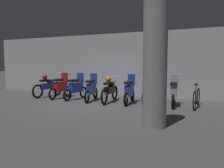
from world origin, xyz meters
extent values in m
plane|color=#4C4C4F|center=(0.00, 0.00, 0.00)|extent=(80.00, 80.00, 0.00)
cube|color=#ADADB2|center=(0.00, 2.76, 1.56)|extent=(16.00, 0.30, 3.12)
torus|color=black|center=(-2.93, 1.45, 0.33)|extent=(0.15, 0.66, 0.65)
torus|color=black|center=(-3.06, 0.16, 0.33)|extent=(0.15, 0.66, 0.65)
cube|color=#1E389E|center=(-2.99, 0.80, 0.52)|extent=(0.30, 0.85, 0.28)
ellipsoid|color=#1E389E|center=(-2.98, 0.96, 0.73)|extent=(0.30, 0.46, 0.22)
cube|color=black|center=(-3.01, 0.62, 0.80)|extent=(0.29, 0.54, 0.10)
cylinder|color=#B7BABF|center=(-2.94, 1.35, 1.02)|extent=(0.56, 0.09, 0.04)
sphere|color=#B7BABF|center=(-3.20, 1.37, 1.12)|extent=(0.07, 0.07, 0.07)
sphere|color=#B7BABF|center=(-2.68, 1.32, 1.12)|extent=(0.07, 0.07, 0.07)
cylinder|color=#B7BABF|center=(-2.94, 1.40, 0.65)|extent=(0.07, 0.16, 0.65)
sphere|color=silver|center=(-2.94, 1.40, 0.87)|extent=(0.12, 0.12, 0.12)
cube|color=white|center=(-3.05, 0.18, 0.43)|extent=(0.16, 0.03, 0.10)
sphere|color=red|center=(-3.01, 0.62, 0.97)|extent=(0.24, 0.24, 0.24)
torus|color=black|center=(-2.14, 1.22, 0.27)|extent=(0.10, 0.53, 0.53)
torus|color=black|center=(-2.13, 0.07, 0.27)|extent=(0.10, 0.53, 0.53)
cube|color=red|center=(-2.14, 0.65, 0.54)|extent=(0.23, 0.74, 0.44)
cube|color=red|center=(-2.14, 0.99, 0.94)|extent=(0.28, 0.12, 0.48)
cube|color=black|center=(-2.14, 0.48, 0.85)|extent=(0.25, 0.52, 0.10)
cylinder|color=#B7BABF|center=(-2.14, 1.13, 1.16)|extent=(0.56, 0.04, 0.04)
cylinder|color=#B7BABF|center=(-2.14, 1.17, 0.69)|extent=(0.06, 0.15, 0.85)
sphere|color=silver|center=(-2.14, 1.17, 1.01)|extent=(0.12, 0.12, 0.12)
cube|color=white|center=(-2.13, 0.09, 0.36)|extent=(0.16, 0.01, 0.10)
torus|color=black|center=(-1.23, 1.19, 0.27)|extent=(0.14, 0.54, 0.53)
torus|color=black|center=(-1.33, 0.05, 0.27)|extent=(0.14, 0.54, 0.53)
cube|color=#1E389E|center=(-1.28, 0.62, 0.54)|extent=(0.28, 0.75, 0.44)
cube|color=#1E389E|center=(-1.25, 0.96, 0.94)|extent=(0.29, 0.14, 0.48)
cube|color=black|center=(-1.30, 0.46, 0.85)|extent=(0.28, 0.54, 0.10)
cylinder|color=#B7BABF|center=(-1.24, 1.10, 1.16)|extent=(0.56, 0.09, 0.04)
sphere|color=#B7BABF|center=(-1.50, 1.12, 1.26)|extent=(0.07, 0.07, 0.07)
sphere|color=#B7BABF|center=(-0.98, 1.08, 1.26)|extent=(0.07, 0.07, 0.07)
cylinder|color=#B7BABF|center=(-1.24, 1.15, 0.69)|extent=(0.07, 0.15, 0.85)
sphere|color=silver|center=(-1.24, 1.15, 1.01)|extent=(0.12, 0.12, 0.12)
cube|color=white|center=(-1.33, 0.07, 0.36)|extent=(0.16, 0.03, 0.10)
torus|color=black|center=(-0.54, 1.09, 0.27)|extent=(0.19, 0.54, 0.53)
torus|color=black|center=(-0.32, -0.04, 0.27)|extent=(0.19, 0.54, 0.53)
cube|color=#1E389E|center=(-0.43, 0.53, 0.54)|extent=(0.36, 0.76, 0.44)
cube|color=#1E389E|center=(-0.49, 0.87, 0.94)|extent=(0.30, 0.17, 0.48)
cube|color=black|center=(-0.40, 0.37, 0.85)|extent=(0.34, 0.56, 0.10)
cylinder|color=#B7BABF|center=(-0.52, 1.00, 1.16)|extent=(0.56, 0.14, 0.04)
sphere|color=#B7BABF|center=(-0.78, 0.95, 1.26)|extent=(0.07, 0.07, 0.07)
sphere|color=#B7BABF|center=(-0.27, 1.05, 1.26)|extent=(0.07, 0.07, 0.07)
cylinder|color=#B7BABF|center=(-0.53, 1.05, 0.69)|extent=(0.08, 0.16, 0.85)
sphere|color=silver|center=(-0.53, 1.05, 1.01)|extent=(0.12, 0.12, 0.12)
cube|color=white|center=(-0.32, -0.01, 0.36)|extent=(0.16, 0.04, 0.10)
torus|color=black|center=(0.37, 1.22, 0.33)|extent=(0.15, 0.66, 0.65)
torus|color=black|center=(0.49, -0.08, 0.33)|extent=(0.15, 0.66, 0.65)
cube|color=black|center=(0.43, 0.57, 0.52)|extent=(0.29, 0.85, 0.28)
ellipsoid|color=black|center=(0.41, 0.73, 0.73)|extent=(0.30, 0.46, 0.22)
cube|color=black|center=(0.44, 0.39, 0.80)|extent=(0.28, 0.54, 0.10)
cylinder|color=#B7BABF|center=(0.38, 1.12, 1.02)|extent=(0.56, 0.09, 0.04)
cylinder|color=#B7BABF|center=(0.38, 1.17, 0.65)|extent=(0.07, 0.16, 0.65)
sphere|color=silver|center=(0.38, 1.17, 0.87)|extent=(0.12, 0.12, 0.12)
cube|color=white|center=(0.48, -0.05, 0.43)|extent=(0.16, 0.03, 0.10)
sphere|color=orange|center=(0.44, 0.39, 0.97)|extent=(0.24, 0.24, 0.24)
torus|color=black|center=(1.22, 1.15, 0.27)|extent=(0.15, 0.54, 0.53)
torus|color=black|center=(1.35, 0.01, 0.27)|extent=(0.15, 0.54, 0.53)
cube|color=#1E389E|center=(1.28, 0.58, 0.54)|extent=(0.30, 0.76, 0.44)
cube|color=#1E389E|center=(1.24, 0.92, 0.94)|extent=(0.29, 0.15, 0.48)
cube|color=black|center=(1.30, 0.42, 0.85)|extent=(0.30, 0.54, 0.10)
cylinder|color=#B7BABF|center=(1.23, 1.06, 1.16)|extent=(0.56, 0.10, 0.04)
sphere|color=#B7BABF|center=(0.97, 1.03, 1.26)|extent=(0.07, 0.07, 0.07)
sphere|color=#B7BABF|center=(1.49, 1.09, 1.26)|extent=(0.07, 0.07, 0.07)
cylinder|color=#B7BABF|center=(1.22, 1.10, 0.69)|extent=(0.07, 0.15, 0.85)
sphere|color=silver|center=(1.22, 1.10, 1.01)|extent=(0.12, 0.12, 0.12)
cube|color=white|center=(1.35, 0.03, 0.36)|extent=(0.16, 0.03, 0.10)
torus|color=black|center=(2.21, 1.45, 0.33)|extent=(0.16, 0.66, 0.65)
torus|color=black|center=(2.07, 0.16, 0.33)|extent=(0.16, 0.66, 0.65)
cube|color=#197238|center=(2.14, 0.80, 0.52)|extent=(0.31, 0.85, 0.28)
ellipsoid|color=#197238|center=(2.16, 0.96, 0.73)|extent=(0.31, 0.47, 0.22)
cube|color=black|center=(2.12, 0.62, 0.80)|extent=(0.29, 0.54, 0.10)
cylinder|color=#B7BABF|center=(2.20, 1.34, 1.02)|extent=(0.56, 0.10, 0.04)
sphere|color=#B7BABF|center=(1.94, 1.37, 1.12)|extent=(0.07, 0.07, 0.07)
sphere|color=#B7BABF|center=(2.46, 1.32, 1.12)|extent=(0.07, 0.07, 0.07)
cylinder|color=#B7BABF|center=(2.20, 1.40, 0.65)|extent=(0.07, 0.16, 0.65)
sphere|color=silver|center=(2.20, 1.40, 0.87)|extent=(0.12, 0.12, 0.12)
cube|color=white|center=(2.07, 0.18, 0.43)|extent=(0.16, 0.03, 0.10)
torus|color=black|center=(2.93, 1.30, 0.27)|extent=(0.15, 0.54, 0.53)
torus|color=black|center=(3.06, 0.16, 0.27)|extent=(0.15, 0.54, 0.53)
cube|color=#9EA0A8|center=(2.99, 0.73, 0.54)|extent=(0.30, 0.76, 0.44)
cube|color=#9EA0A8|center=(2.96, 1.07, 0.94)|extent=(0.29, 0.15, 0.48)
cube|color=black|center=(3.01, 0.57, 0.85)|extent=(0.29, 0.54, 0.10)
cylinder|color=#B7BABF|center=(2.94, 1.21, 1.16)|extent=(0.56, 0.10, 0.04)
sphere|color=#B7BABF|center=(2.68, 1.18, 1.26)|extent=(0.07, 0.07, 0.07)
sphere|color=#B7BABF|center=(3.20, 1.24, 1.26)|extent=(0.07, 0.07, 0.07)
cylinder|color=#B7BABF|center=(2.94, 1.26, 0.69)|extent=(0.07, 0.15, 0.85)
sphere|color=silver|center=(2.94, 1.26, 1.01)|extent=(0.12, 0.12, 0.12)
cube|color=white|center=(3.05, 0.18, 0.36)|extent=(0.16, 0.03, 0.10)
torus|color=black|center=(3.83, 1.28, 0.34)|extent=(0.08, 0.68, 0.68)
torus|color=black|center=(3.76, 0.23, 0.34)|extent=(0.08, 0.68, 0.68)
cylinder|color=#B21E1E|center=(3.80, 0.76, 0.64)|extent=(0.08, 0.68, 0.04)
cylinder|color=#B21E1E|center=(3.78, 0.55, 0.74)|extent=(0.03, 0.03, 0.22)
cube|color=black|center=(3.78, 0.55, 0.86)|extent=(0.11, 0.23, 0.05)
cylinder|color=#B7BABF|center=(3.82, 1.15, 0.82)|extent=(0.50, 0.06, 0.03)
cylinder|color=black|center=(3.79, 0.70, 0.19)|extent=(0.13, 0.11, 0.10)
cylinder|color=gray|center=(2.98, -2.34, 1.56)|extent=(0.60, 0.60, 3.12)
camera|label=1|loc=(4.27, -7.82, 1.57)|focal=35.92mm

